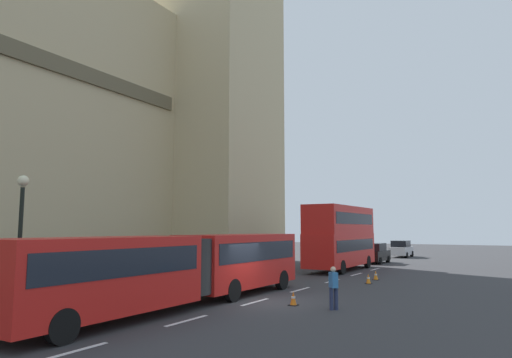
{
  "coord_description": "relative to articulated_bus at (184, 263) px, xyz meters",
  "views": [
    {
      "loc": [
        -17.29,
        -10.23,
        3.18
      ],
      "look_at": [
        3.46,
        2.2,
        5.9
      ],
      "focal_mm": 31.2,
      "sensor_mm": 36.0,
      "label": 1
    }
  ],
  "objects": [
    {
      "name": "sedan_trailing",
      "position": [
        37.51,
        -0.24,
        -0.83
      ],
      "size": [
        4.4,
        1.86,
        1.85
      ],
      "color": "#B7B7BC",
      "rests_on": "ground_plane"
    },
    {
      "name": "traffic_cone_west",
      "position": [
        2.53,
        -3.8,
        -1.46
      ],
      "size": [
        0.36,
        0.36,
        0.58
      ],
      "color": "black",
      "rests_on": "ground_plane"
    },
    {
      "name": "double_decker_bus",
      "position": [
        18.67,
        0.0,
        0.96
      ],
      "size": [
        9.41,
        2.54,
        4.9
      ],
      "color": "red",
      "rests_on": "ground_plane"
    },
    {
      "name": "traffic_cone_east",
      "position": [
        13.55,
        -4.12,
        -1.46
      ],
      "size": [
        0.36,
        0.36,
        0.58
      ],
      "color": "black",
      "rests_on": "ground_plane"
    },
    {
      "name": "traffic_cone_middle",
      "position": [
        11.4,
        -4.3,
        -1.46
      ],
      "size": [
        0.36,
        0.36,
        0.58
      ],
      "color": "black",
      "rests_on": "ground_plane"
    },
    {
      "name": "pedestrian_near_cones",
      "position": [
        2.41,
        -5.63,
        -0.83
      ],
      "size": [
        0.45,
        0.45,
        1.69
      ],
      "color": "#262D4C",
      "rests_on": "ground_plane"
    },
    {
      "name": "articulated_bus",
      "position": [
        0.0,
        0.0,
        0.0
      ],
      "size": [
        15.96,
        2.54,
        2.9
      ],
      "color": "red",
      "rests_on": "ground_plane"
    },
    {
      "name": "sedan_lead",
      "position": [
        27.12,
        -0.2,
        -0.83
      ],
      "size": [
        4.4,
        1.86,
        1.85
      ],
      "color": "black",
      "rests_on": "ground_plane"
    },
    {
      "name": "street_lamp",
      "position": [
        -4.42,
        4.51,
        1.31
      ],
      "size": [
        0.44,
        0.44,
        5.27
      ],
      "color": "black",
      "rests_on": "ground_plane"
    },
    {
      "name": "lane_centre_marking",
      "position": [
        4.73,
        -1.99,
        -1.74
      ],
      "size": [
        34.4,
        0.16,
        0.01
      ],
      "color": "silver",
      "rests_on": "ground_plane"
    },
    {
      "name": "ground_plane",
      "position": [
        2.71,
        -1.99,
        -1.74
      ],
      "size": [
        160.0,
        160.0,
        0.0
      ],
      "primitive_type": "plane",
      "color": "#333335"
    }
  ]
}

